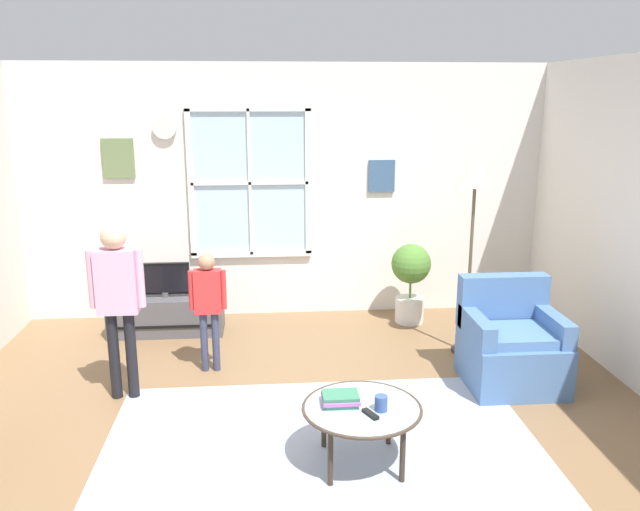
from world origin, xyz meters
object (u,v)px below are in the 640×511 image
object	(u,v)px
remote_near_books	(370,414)
potted_plant_by_window	(411,276)
television	(165,279)
book_stack	(341,399)
coffee_table	(362,410)
armchair	(511,346)
floor_lamp	(474,194)
person_pink_shirt	(118,291)
person_red_shirt	(208,298)
cup	(381,403)
tv_stand	(167,314)

from	to	relation	value
remote_near_books	potted_plant_by_window	xyz separation A→B (m)	(0.87, 2.76, 0.09)
television	book_stack	distance (m)	2.89
coffee_table	book_stack	xyz separation A→B (m)	(-0.13, 0.05, 0.06)
coffee_table	armchair	bearing A→B (deg)	37.88
floor_lamp	armchair	bearing A→B (deg)	-76.74
armchair	coffee_table	distance (m)	1.80
armchair	television	bearing A→B (deg)	154.90
armchair	person_pink_shirt	world-z (taller)	person_pink_shirt
book_stack	floor_lamp	xyz separation A→B (m)	(1.39, 1.74, 1.05)
armchair	potted_plant_by_window	xyz separation A→B (m)	(-0.51, 1.54, 0.19)
floor_lamp	book_stack	bearing A→B (deg)	-128.65
coffee_table	potted_plant_by_window	distance (m)	2.79
armchair	book_stack	distance (m)	1.88
book_stack	floor_lamp	distance (m)	2.46
potted_plant_by_window	person_red_shirt	bearing A→B (deg)	-151.83
television	cup	world-z (taller)	television
book_stack	remote_near_books	distance (m)	0.24
tv_stand	person_red_shirt	xyz separation A→B (m)	(0.52, -0.97, 0.47)
armchair	person_pink_shirt	xyz separation A→B (m)	(-3.16, -0.00, 0.56)
remote_near_books	person_pink_shirt	distance (m)	2.21
potted_plant_by_window	floor_lamp	world-z (taller)	floor_lamp
remote_near_books	armchair	bearing A→B (deg)	41.49
tv_stand	remote_near_books	xyz separation A→B (m)	(1.66, -2.65, 0.23)
television	floor_lamp	world-z (taller)	floor_lamp
armchair	coffee_table	bearing A→B (deg)	-142.12
tv_stand	coffee_table	bearing A→B (deg)	-57.34
book_stack	floor_lamp	bearing A→B (deg)	51.35
remote_near_books	potted_plant_by_window	world-z (taller)	potted_plant_by_window
coffee_table	person_red_shirt	distance (m)	1.93
armchair	floor_lamp	world-z (taller)	floor_lamp
cup	coffee_table	bearing A→B (deg)	153.43
person_pink_shirt	remote_near_books	bearing A→B (deg)	-34.45
television	cup	distance (m)	3.12
coffee_table	cup	bearing A→B (deg)	-26.57
cup	person_pink_shirt	size ratio (longest dim) A/B	0.07
armchair	floor_lamp	bearing A→B (deg)	103.26
coffee_table	television	bearing A→B (deg)	122.69
television	coffee_table	world-z (taller)	television
coffee_table	person_pink_shirt	distance (m)	2.12
remote_near_books	floor_lamp	xyz separation A→B (m)	(1.22, 1.91, 1.08)
coffee_table	person_pink_shirt	bearing A→B (deg)	147.71
tv_stand	cup	bearing A→B (deg)	-56.14
television	person_red_shirt	distance (m)	1.10
person_red_shirt	person_pink_shirt	bearing A→B (deg)	-144.46
tv_stand	person_red_shirt	distance (m)	1.20
television	tv_stand	bearing A→B (deg)	90.00
armchair	book_stack	bearing A→B (deg)	-145.81
armchair	potted_plant_by_window	bearing A→B (deg)	108.38
television	book_stack	size ratio (longest dim) A/B	2.06
book_stack	person_pink_shirt	distance (m)	1.98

